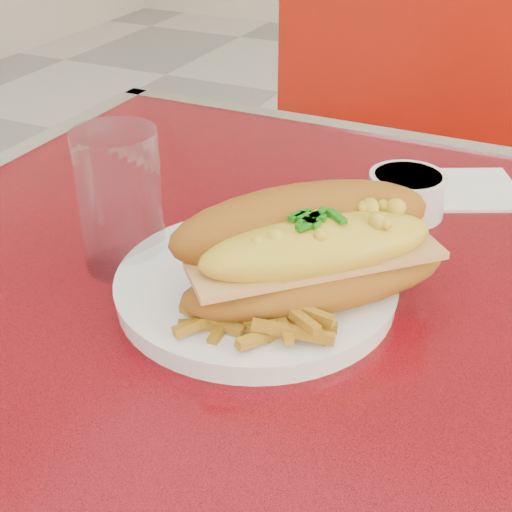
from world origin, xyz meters
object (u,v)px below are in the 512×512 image
at_px(dinner_plate, 256,285).
at_px(mac_hoagie, 312,250).
at_px(sauce_cup_left, 329,214).
at_px(fork, 320,294).
at_px(booth_bench_far, 511,303).
at_px(diner_table, 444,464).
at_px(water_tumbler, 120,200).
at_px(gravy_ramekin, 406,193).

distance_m(dinner_plate, mac_hoagie, 0.07).
bearing_deg(sauce_cup_left, fork, -72.50).
distance_m(booth_bench_far, dinner_plate, 0.99).
distance_m(dinner_plate, sauce_cup_left, 0.14).
xyz_separation_m(diner_table, booth_bench_far, (0.00, 0.81, -0.32)).
distance_m(dinner_plate, fork, 0.06).
distance_m(mac_hoagie, water_tumbler, 0.19).
xyz_separation_m(gravy_ramekin, sauce_cup_left, (-0.06, -0.07, -0.01)).
xyz_separation_m(diner_table, water_tumbler, (-0.32, -0.04, 0.23)).
relative_size(gravy_ramekin, sauce_cup_left, 1.40).
bearing_deg(water_tumbler, gravy_ramekin, 45.29).
xyz_separation_m(diner_table, gravy_ramekin, (-0.11, 0.18, 0.19)).
relative_size(booth_bench_far, dinner_plate, 4.03).
distance_m(dinner_plate, water_tumbler, 0.15).
distance_m(fork, sauce_cup_left, 0.15).
bearing_deg(water_tumbler, mac_hoagie, 0.56).
relative_size(booth_bench_far, mac_hoagie, 4.93).
height_order(mac_hoagie, water_tumbler, water_tumbler).
bearing_deg(sauce_cup_left, mac_hoagie, -75.90).
bearing_deg(water_tumbler, fork, 1.46).
bearing_deg(booth_bench_far, sauce_cup_left, -103.55).
distance_m(booth_bench_far, gravy_ramekin, 0.82).
bearing_deg(diner_table, sauce_cup_left, 146.43).
relative_size(sauce_cup_left, water_tumbler, 0.47).
bearing_deg(sauce_cup_left, water_tumbler, -135.45).
relative_size(dinner_plate, mac_hoagie, 1.22).
bearing_deg(booth_bench_far, gravy_ramekin, -99.52).
distance_m(diner_table, dinner_plate, 0.25).
height_order(gravy_ramekin, sauce_cup_left, gravy_ramekin).
xyz_separation_m(dinner_plate, sauce_cup_left, (0.02, 0.14, 0.01)).
distance_m(gravy_ramekin, water_tumbler, 0.31).
bearing_deg(fork, gravy_ramekin, -1.28).
bearing_deg(water_tumbler, booth_bench_far, 69.38).
bearing_deg(fork, sauce_cup_left, 20.94).
distance_m(fork, water_tumbler, 0.20).
relative_size(mac_hoagie, water_tumbler, 1.82).
bearing_deg(mac_hoagie, dinner_plate, 132.84).
xyz_separation_m(booth_bench_far, sauce_cup_left, (-0.17, -0.70, 0.50)).
distance_m(diner_table, water_tumbler, 0.39).
bearing_deg(booth_bench_far, water_tumbler, -110.62).
bearing_deg(gravy_ramekin, sauce_cup_left, -133.01).
bearing_deg(sauce_cup_left, booth_bench_far, 76.45).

